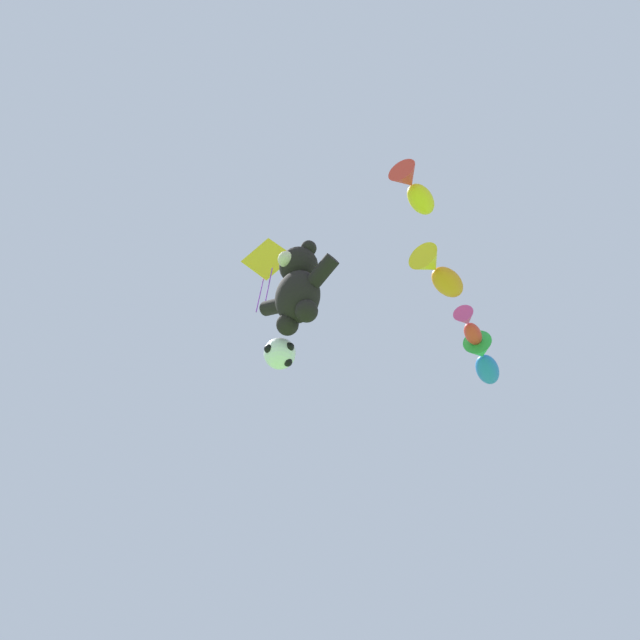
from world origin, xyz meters
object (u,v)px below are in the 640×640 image
Objects in this scene: soccer_ball_kite at (280,354)px; fish_kite_cobalt at (484,360)px; fish_kite_goldfin at (414,189)px; fish_kite_crimson at (469,326)px; teddy_bear_kite at (298,287)px; diamond_kite at (267,262)px; fish_kite_tangerine at (439,273)px.

fish_kite_cobalt is (1.24, 6.93, 2.98)m from soccer_ball_kite.
fish_kite_goldfin reaches higher than fish_kite_crimson.
fish_kite_crimson is (-1.55, 4.24, -0.89)m from fish_kite_goldfin.
fish_kite_crimson is at bearing 80.46° from teddy_bear_kite.
fish_kite_crimson reaches higher than teddy_bear_kite.
fish_kite_goldfin is 6.21m from fish_kite_cobalt.
fish_kite_crimson is 5.99m from diamond_kite.
fish_kite_crimson is at bearing 110.04° from fish_kite_goldfin.
fish_kite_cobalt is (-1.11, 3.61, -0.30)m from fish_kite_tangerine.
teddy_bear_kite is at bearing -112.43° from fish_kite_tangerine.
soccer_ball_kite is 0.51× the size of fish_kite_crimson.
teddy_bear_kite is 1.56× the size of fish_kite_crimson.
fish_kite_goldfin is (2.50, 1.47, 2.63)m from teddy_bear_kite.
diamond_kite reaches higher than teddy_bear_kite.
fish_kite_crimson is (1.81, 5.40, 3.01)m from soccer_ball_kite.
fish_kite_goldfin is at bearing -65.08° from fish_kite_tangerine.
fish_kite_tangerine is (1.50, 3.63, 2.01)m from teddy_bear_kite.
soccer_ball_kite is 0.35× the size of fish_kite_cobalt.
fish_kite_tangerine is at bearing 54.71° from soccer_ball_kite.
soccer_ball_kite is at bearing 160.49° from teddy_bear_kite.
fish_kite_cobalt reaches higher than fish_kite_crimson.
diamond_kite is at bearing 166.22° from soccer_ball_kite.
diamond_kite is (-2.91, -5.13, 1.03)m from fish_kite_crimson.
diamond_kite is at bearing -109.34° from fish_kite_cobalt.
fish_kite_tangerine is 0.84× the size of fish_kite_cobalt.
teddy_bear_kite is 3.09× the size of soccer_ball_kite.
fish_kite_goldfin is 0.72× the size of fish_kite_cobalt.
soccer_ball_kite is 5.28m from fish_kite_goldfin.
fish_kite_tangerine is 0.64× the size of diamond_kite.
fish_kite_crimson is 0.69× the size of fish_kite_cobalt.
teddy_bear_kite is at bearing -99.54° from fish_kite_crimson.
fish_kite_goldfin is at bearing -69.84° from fish_kite_cobalt.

